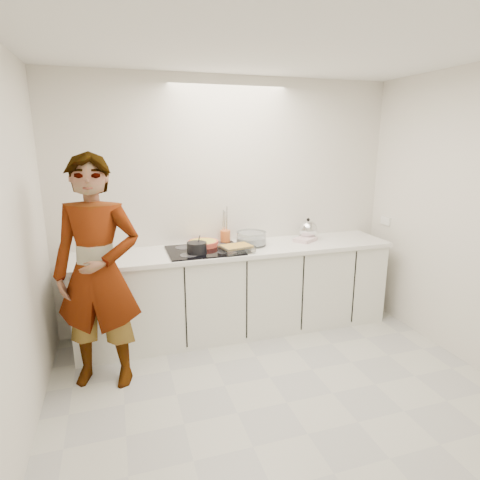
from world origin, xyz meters
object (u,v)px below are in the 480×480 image
object	(u,v)px
mixing_bowl	(251,239)
cook	(98,274)
hob	(205,250)
kettle	(308,230)
utensil_crock	(225,236)
saucepan	(197,248)
tart_dish	(203,243)
baking_dish	(237,248)

from	to	relation	value
mixing_bowl	cook	distance (m)	1.60
hob	kettle	bearing A→B (deg)	6.52
mixing_bowl	utensil_crock	world-z (taller)	mixing_bowl
saucepan	cook	size ratio (longest dim) A/B	0.10
utensil_crock	cook	size ratio (longest dim) A/B	0.07
hob	saucepan	world-z (taller)	saucepan
mixing_bowl	cook	world-z (taller)	cook
mixing_bowl	saucepan	bearing A→B (deg)	-164.35
kettle	utensil_crock	bearing A→B (deg)	172.32
hob	mixing_bowl	distance (m)	0.52
cook	mixing_bowl	bearing A→B (deg)	38.51
tart_dish	mixing_bowl	bearing A→B (deg)	-9.22
baking_dish	saucepan	bearing A→B (deg)	172.07
tart_dish	kettle	world-z (taller)	kettle
saucepan	cook	world-z (taller)	cook
tart_dish	saucepan	world-z (taller)	saucepan
saucepan	baking_dish	xyz separation A→B (m)	(0.38, -0.05, -0.02)
tart_dish	utensil_crock	world-z (taller)	utensil_crock
tart_dish	saucepan	bearing A→B (deg)	-115.15
kettle	cook	size ratio (longest dim) A/B	0.13
cook	baking_dish	bearing A→B (deg)	33.13
baking_dish	hob	bearing A→B (deg)	152.22
saucepan	hob	bearing A→B (deg)	45.47
hob	utensil_crock	size ratio (longest dim) A/B	5.43
hob	saucepan	size ratio (longest dim) A/B	3.70
saucepan	baking_dish	distance (m)	0.38
saucepan	mixing_bowl	distance (m)	0.63
hob	utensil_crock	xyz separation A→B (m)	(0.28, 0.26, 0.06)
cook	hob	bearing A→B (deg)	44.75
utensil_crock	saucepan	bearing A→B (deg)	-136.94
mixing_bowl	baking_dish	bearing A→B (deg)	-135.65
tart_dish	cook	bearing A→B (deg)	-146.19
tart_dish	baking_dish	bearing A→B (deg)	-49.10
mixing_bowl	cook	bearing A→B (deg)	-158.39
saucepan	utensil_crock	xyz separation A→B (m)	(0.38, 0.35, -0.00)
baking_dish	tart_dish	bearing A→B (deg)	130.90
cook	utensil_crock	bearing A→B (deg)	48.44
hob	saucepan	bearing A→B (deg)	-134.53
saucepan	utensil_crock	size ratio (longest dim) A/B	1.47
mixing_bowl	kettle	distance (m)	0.68
utensil_crock	cook	world-z (taller)	cook
saucepan	baking_dish	world-z (taller)	saucepan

